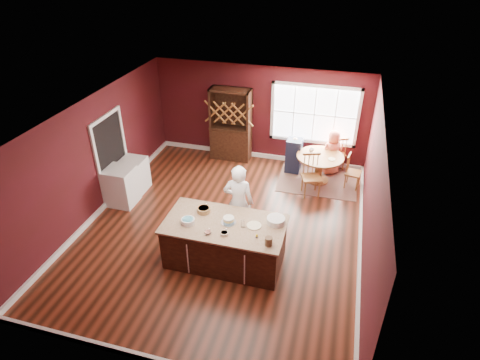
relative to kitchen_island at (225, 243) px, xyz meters
The scene contains 28 objects.
room_shell 1.40m from the kitchen_island, 109.89° to the left, with size 7.00×7.00×7.00m.
window 4.73m from the kitchen_island, 75.69° to the left, with size 2.36×0.10×1.66m, color white, non-canonical shape.
doorway 3.74m from the kitchen_island, 154.39° to the left, with size 0.08×1.26×2.13m, color white, non-canonical shape.
kitchen_island is the anchor object (origin of this frame).
dining_table 3.86m from the kitchen_island, 67.64° to the left, with size 1.22×1.22×0.75m.
baker 0.91m from the kitchen_island, 85.93° to the left, with size 0.64×0.42×1.75m, color white.
layer_cake 0.55m from the kitchen_island, 31.56° to the left, with size 0.30×0.30×0.12m, color silver, non-canonical shape.
bowl_blue 0.87m from the kitchen_island, 164.88° to the right, with size 0.26×0.26×0.10m, color white.
bowl_yellow 0.77m from the kitchen_island, 154.25° to the left, with size 0.27×0.27×0.10m, color olive.
bowl_pink 0.67m from the kitchen_island, 118.00° to the right, with size 0.14×0.14×0.05m, color silver.
bowl_olive 0.61m from the kitchen_island, 73.29° to the right, with size 0.15×0.15×0.06m, color beige.
drinking_glass 0.67m from the kitchen_island, ahead, with size 0.08×0.08×0.15m, color silver.
dinner_plate 0.75m from the kitchen_island, ahead, with size 0.28×0.28×0.02m, color #EEE9C4.
white_tub 1.12m from the kitchen_island, 16.20° to the left, with size 0.35×0.35×0.12m, color white.
stoneware_crock 1.16m from the kitchen_island, 22.47° to the right, with size 0.14×0.14×0.16m, color brown.
toy_figurine 0.90m from the kitchen_island, 19.76° to the right, with size 0.05×0.05×0.08m, color #DCBF0D, non-canonical shape.
rug 3.88m from the kitchen_island, 67.64° to the left, with size 2.04×1.57×0.01m, color brown.
chair_east 4.21m from the kitchen_island, 56.09° to the left, with size 0.39×0.37×0.93m, color brown, non-canonical shape.
chair_south 3.15m from the kitchen_island, 64.61° to the left, with size 0.46×0.44×1.10m, color brown, non-canonical shape.
chair_north 4.76m from the kitchen_island, 66.95° to the left, with size 0.43×0.41×1.02m, color #8C5B1E, non-canonical shape.
seated_woman 4.46m from the kitchen_island, 66.95° to the left, with size 0.61×0.40×1.25m, color #E96E55.
high_chair 3.99m from the kitchen_island, 79.30° to the left, with size 0.40×0.40×0.99m, color #18203C, non-canonical shape.
toddler 4.00m from the kitchen_island, 79.62° to the left, with size 0.18×0.14×0.26m, color #8CA5BF, non-canonical shape.
table_plate 3.89m from the kitchen_island, 62.92° to the left, with size 0.19×0.19×0.01m, color beige.
table_cup 3.94m from the kitchen_island, 71.95° to the left, with size 0.13×0.13×0.10m, color white.
hutch 4.41m from the kitchen_island, 105.00° to the left, with size 1.14×0.47×2.08m, color black.
washer 3.26m from the kitchen_island, 156.95° to the left, with size 0.65×0.63×0.94m, color silver.
dryer 3.56m from the kitchen_island, 147.43° to the left, with size 0.59×0.57×0.86m, color white.
Camera 1 is at (2.26, -6.77, 5.61)m, focal length 30.00 mm.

